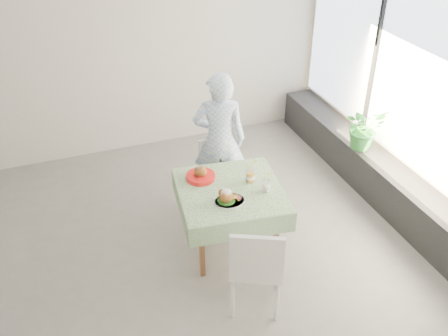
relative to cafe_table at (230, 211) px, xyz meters
name	(u,v)px	position (x,y,z in m)	size (l,w,h in m)	color
floor	(163,262)	(-0.75, 0.00, -0.46)	(6.00, 6.00, 0.00)	slate
wall_back	(107,55)	(-0.75, 2.50, 0.94)	(6.00, 0.02, 2.80)	beige
wall_right	(426,97)	(2.25, 0.00, 0.94)	(0.02, 5.00, 2.80)	beige
window_pane	(429,75)	(2.22, 0.00, 1.19)	(0.01, 4.80, 2.18)	#D1E0F9
window_ledge	(391,188)	(2.05, 0.00, -0.21)	(0.40, 4.80, 0.50)	black
cafe_table	(230,211)	(0.00, 0.00, 0.00)	(1.16, 1.16, 0.74)	brown
chair_far	(220,185)	(0.16, 0.76, -0.21)	(0.41, 0.41, 0.82)	white
chair_near	(256,280)	(-0.08, -0.85, -0.16)	(0.62, 0.62, 0.98)	white
diner	(219,140)	(0.19, 0.83, 0.37)	(0.61, 0.40, 1.66)	#98BCF3
main_dish	(228,198)	(-0.10, -0.20, 0.33)	(0.31, 0.31, 0.16)	white
juice_cup_orange	(250,176)	(0.24, 0.06, 0.35)	(0.10, 0.10, 0.28)	white
juice_cup_lemonade	(266,186)	(0.32, -0.15, 0.34)	(0.09, 0.09, 0.25)	white
second_dish	(201,175)	(-0.22, 0.29, 0.32)	(0.30, 0.30, 0.14)	red
potted_plant	(364,128)	(1.98, 0.60, 0.31)	(0.49, 0.42, 0.54)	#297D36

